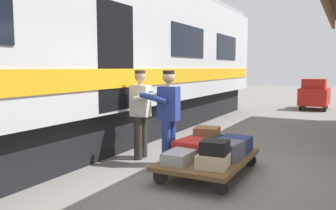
% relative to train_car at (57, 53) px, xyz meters
% --- Properties ---
extents(ground_plane, '(60.00, 60.00, 0.00)m').
position_rel_train_car_xyz_m(ground_plane, '(-3.75, 0.00, -2.06)').
color(ground_plane, slate).
extents(train_car, '(3.02, 18.61, 4.00)m').
position_rel_train_car_xyz_m(train_car, '(0.00, 0.00, 0.00)').
color(train_car, silver).
rests_on(train_car, ground_plane).
extents(luggage_cart, '(1.19, 1.97, 0.30)m').
position_rel_train_car_xyz_m(luggage_cart, '(-3.37, 0.08, -1.80)').
color(luggage_cart, brown).
rests_on(luggage_cart, ground_plane).
extents(suitcase_navy_fabric, '(0.50, 0.58, 0.25)m').
position_rel_train_car_xyz_m(suitcase_navy_fabric, '(-3.64, -0.46, -1.64)').
color(suitcase_navy_fabric, navy).
rests_on(suitcase_navy_fabric, luggage_cart).
extents(suitcase_slate_roller, '(0.54, 0.58, 0.28)m').
position_rel_train_car_xyz_m(suitcase_slate_roller, '(-3.64, 0.08, -1.62)').
color(suitcase_slate_roller, '#4C515B').
rests_on(suitcase_slate_roller, luggage_cart).
extents(suitcase_cream_canvas, '(0.47, 0.52, 0.20)m').
position_rel_train_car_xyz_m(suitcase_cream_canvas, '(-3.64, 0.62, -1.66)').
color(suitcase_cream_canvas, beige).
rests_on(suitcase_cream_canvas, luggage_cart).
extents(suitcase_red_plastic, '(0.57, 0.64, 0.25)m').
position_rel_train_car_xyz_m(suitcase_red_plastic, '(-3.10, 0.08, -1.63)').
color(suitcase_red_plastic, '#AD231E').
rests_on(suitcase_red_plastic, luggage_cart).
extents(suitcase_gray_aluminum, '(0.38, 0.62, 0.18)m').
position_rel_train_car_xyz_m(suitcase_gray_aluminum, '(-3.10, 0.62, -1.67)').
color(suitcase_gray_aluminum, '#9EA0A5').
rests_on(suitcase_gray_aluminum, luggage_cart).
extents(suitcase_teal_softside, '(0.50, 0.51, 0.25)m').
position_rel_train_car_xyz_m(suitcase_teal_softside, '(-3.10, -0.46, -1.64)').
color(suitcase_teal_softside, '#1E666B').
rests_on(suitcase_teal_softside, luggage_cart).
extents(suitcase_black_hardshell, '(0.41, 0.40, 0.20)m').
position_rel_train_car_xyz_m(suitcase_black_hardshell, '(-3.66, 0.61, -1.46)').
color(suitcase_black_hardshell, black).
rests_on(suitcase_black_hardshell, suitcase_cream_canvas).
extents(suitcase_brown_leather, '(0.48, 0.45, 0.14)m').
position_rel_train_car_xyz_m(suitcase_brown_leather, '(-3.13, -0.44, -1.44)').
color(suitcase_brown_leather, brown).
rests_on(suitcase_brown_leather, suitcase_teal_softside).
extents(porter_in_overalls, '(0.67, 0.43, 1.70)m').
position_rel_train_car_xyz_m(porter_in_overalls, '(-2.51, -0.10, -1.14)').
color(porter_in_overalls, navy).
rests_on(porter_in_overalls, ground_plane).
extents(porter_by_door, '(0.68, 0.44, 1.70)m').
position_rel_train_car_xyz_m(porter_by_door, '(-1.84, -0.30, -1.14)').
color(porter_by_door, '#332D28').
rests_on(porter_by_door, ground_plane).
extents(baggage_tug, '(1.16, 1.74, 1.30)m').
position_rel_train_car_xyz_m(baggage_tug, '(-4.10, -10.39, -1.43)').
color(baggage_tug, '#B21E19').
rests_on(baggage_tug, ground_plane).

